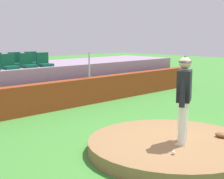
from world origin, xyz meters
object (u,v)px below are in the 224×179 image
(fielding_glove, at_px, (222,135))
(stadium_chair_7, at_px, (32,61))
(stadium_chair_2, at_px, (28,63))
(stadium_chair_3, at_px, (44,62))
(baseball, at_px, (173,153))
(pitcher, at_px, (184,93))
(stadium_chair_1, at_px, (9,64))
(stadium_chair_6, at_px, (16,62))

(fielding_glove, distance_m, stadium_chair_7, 8.05)
(stadium_chair_2, height_order, stadium_chair_3, same)
(baseball, bearing_deg, pitcher, 21.44)
(fielding_glove, relative_size, stadium_chair_3, 0.60)
(fielding_glove, bearing_deg, stadium_chair_3, -5.82)
(baseball, xyz_separation_m, stadium_chair_1, (0.36, 6.97, 1.24))
(stadium_chair_2, bearing_deg, stadium_chair_3, 178.84)
(baseball, distance_m, fielding_glove, 1.67)
(stadium_chair_1, bearing_deg, stadium_chair_2, -179.67)
(stadium_chair_3, bearing_deg, pitcher, 81.59)
(stadium_chair_2, relative_size, stadium_chair_6, 1.00)
(baseball, xyz_separation_m, stadium_chair_3, (1.74, 6.96, 1.24))
(stadium_chair_7, bearing_deg, baseball, 77.23)
(stadium_chair_3, bearing_deg, baseball, 76.01)
(pitcher, relative_size, stadium_chair_6, 3.68)
(stadium_chair_3, height_order, stadium_chair_6, same)
(stadium_chair_1, relative_size, stadium_chair_6, 1.00)
(baseball, relative_size, stadium_chair_1, 0.15)
(stadium_chair_1, distance_m, stadium_chair_6, 1.14)
(stadium_chair_6, bearing_deg, fielding_glove, 94.18)
(stadium_chair_6, relative_size, stadium_chair_7, 1.00)
(stadium_chair_2, height_order, stadium_chair_7, same)
(stadium_chair_1, bearing_deg, stadium_chair_3, 179.60)
(baseball, distance_m, stadium_chair_3, 7.28)
(stadium_chair_3, distance_m, stadium_chair_6, 1.10)
(pitcher, bearing_deg, stadium_chair_3, 53.82)
(stadium_chair_1, relative_size, stadium_chair_3, 1.00)
(pitcher, distance_m, stadium_chair_7, 7.61)
(pitcher, distance_m, stadium_chair_6, 7.56)
(stadium_chair_1, bearing_deg, fielding_glove, 100.44)
(pitcher, xyz_separation_m, fielding_glove, (0.92, -0.41, -1.01))
(fielding_glove, height_order, stadium_chair_6, stadium_chair_6)
(stadium_chair_6, xyz_separation_m, stadium_chair_7, (0.69, -0.01, 0.00))
(stadium_chair_3, distance_m, stadium_chair_7, 0.87)
(stadium_chair_2, distance_m, stadium_chair_3, 0.67)
(stadium_chair_7, bearing_deg, stadium_chair_3, 87.36)
(stadium_chair_6, bearing_deg, stadium_chair_1, 50.34)
(baseball, xyz_separation_m, stadium_chair_7, (1.78, 7.83, 1.24))
(fielding_glove, relative_size, stadium_chair_2, 0.60)
(stadium_chair_2, relative_size, stadium_chair_3, 1.00)
(pitcher, height_order, stadium_chair_2, pitcher)
(stadium_chair_3, height_order, stadium_chair_7, same)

